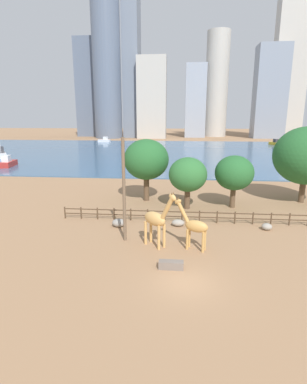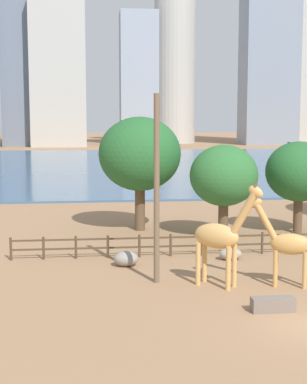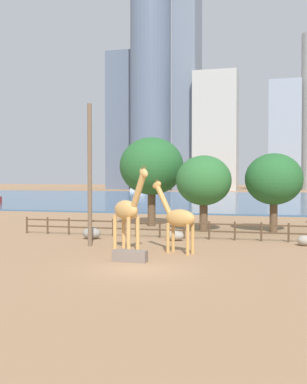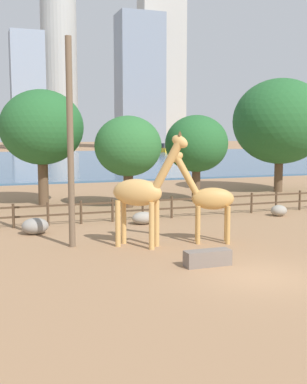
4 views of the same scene
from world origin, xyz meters
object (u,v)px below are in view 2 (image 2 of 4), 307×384
Objects in this scene: feeding_trough at (273,304)px; boat_tug at (291,149)px; utility_pole at (157,190)px; tree_center_broad at (140,154)px; tree_left_small at (224,176)px; giraffe_tall at (220,236)px; boulder_by_pole at (126,259)px; tree_left_large at (299,172)px; boulder_near_fence at (231,254)px; giraffe_companion at (287,244)px.

boat_tug reaches higher than feeding_trough.
tree_center_broad is at bearing 88.47° from utility_pole.
tree_center_broad reaches higher than tree_left_small.
tree_center_broad is 1.30× the size of tree_left_small.
giraffe_tall is at bearing 110.07° from feeding_trough.
boulder_by_pole is 15.21m from tree_left_large.
boulder_by_pole is at bearing -172.94° from boulder_near_fence.
feeding_trough is at bearing -48.35° from utility_pole.
tree_center_broad is at bearing 168.65° from tree_left_large.
boat_tug is at bearing 70.91° from tree_left_large.
utility_pole is at bearing -68.93° from boulder_by_pole.
tree_center_broad is (-2.55, 14.39, 2.97)m from giraffe_tall.
boulder_near_fence is at bearing 7.06° from boulder_by_pole.
tree_left_large is at bearing -11.35° from tree_center_broad.
tree_left_small is (2.74, 11.21, 1.70)m from giraffe_tall.
feeding_trough is at bearing -95.16° from tree_left_small.
boulder_near_fence is 0.20× the size of tree_left_large.
utility_pole reaches higher than tree_left_large.
tree_left_small is at bearing 141.32° from boat_tug.
tree_left_small is at bearing 84.84° from feeding_trough.
tree_left_small is at bearing 44.85° from boulder_by_pole.
tree_left_large reaches higher than boulder_by_pole.
giraffe_tall is 3.84× the size of boulder_by_pole.
tree_left_large is at bearing 47.79° from boulder_near_fence.
giraffe_tall is 14.91m from tree_center_broad.
utility_pole is 7.16× the size of boulder_near_fence.
giraffe_companion is 4.31m from feeding_trough.
giraffe_tall is at bearing -46.03° from boulder_by_pole.
boat_tug is (40.47, 83.57, -4.41)m from tree_center_broad.
giraffe_tall is 0.64× the size of tree_center_broad.
tree_center_broad reaches higher than tree_left_large.
boat_tug is (36.53, 101.75, 0.69)m from feeding_trough.
feeding_trough is 15.55m from tree_left_small.
giraffe_tall is at bearing -124.02° from tree_left_large.
giraffe_tall is at bearing -103.74° from tree_left_small.
tree_left_small is at bearing -30.97° from tree_center_broad.
giraffe_tall is at bearing -79.96° from tree_center_broad.
boulder_near_fence is at bearing -99.07° from tree_left_small.
utility_pole is 7.73m from feeding_trough.
tree_left_large reaches higher than giraffe_tall.
feeding_trough is (1.39, -3.80, -2.13)m from giraffe_tall.
tree_center_broad is (1.63, 10.06, 4.99)m from boulder_by_pole.
giraffe_tall is 11.67m from tree_left_small.
boat_tug is (42.10, 93.62, 0.58)m from boulder_by_pole.
tree_center_broad is at bearing 114.80° from boulder_near_fence.
giraffe_companion is 6.68m from utility_pole.
boulder_near_fence is 99.68m from boat_tug.
giraffe_tall is 14.85m from tree_left_large.
utility_pole is 6.84× the size of boulder_by_pole.
giraffe_companion is at bearing -68.78° from tree_center_broad.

